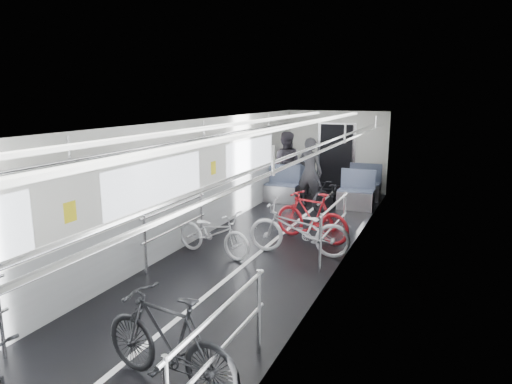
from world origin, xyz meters
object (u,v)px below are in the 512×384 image
bike_aisle (329,193)px  bike_right_mid (299,229)px  bike_right_near (169,340)px  person_standing (310,172)px  bike_left_far (213,233)px  person_seated (285,165)px  bike_right_far (312,216)px

bike_aisle → bike_right_mid: bearing=-70.3°
bike_right_near → person_standing: bearing=-165.1°
bike_left_far → bike_right_mid: bearing=-55.8°
bike_left_far → bike_aisle: (1.07, 4.24, -0.02)m
bike_aisle → person_standing: size_ratio=0.85×
bike_aisle → person_seated: bearing=165.4°
bike_right_near → person_seated: person_seated is taller
bike_right_mid → bike_aisle: bearing=179.4°
person_standing → person_seated: (-0.95, 0.81, 0.03)m
bike_aisle → person_seated: size_ratio=0.82×
person_seated → bike_right_near: bearing=90.1°
bike_right_near → bike_right_mid: (-0.00, 4.18, -0.02)m
bike_right_far → bike_right_near: bearing=15.8°
bike_left_far → bike_right_far: size_ratio=0.97×
person_standing → person_seated: person_seated is taller
bike_right_near → bike_aisle: (-0.35, 7.80, -0.11)m
bike_right_near → bike_right_far: bearing=-171.2°
bike_left_far → person_seated: person_seated is taller
bike_right_far → person_standing: (-0.85, 2.72, 0.40)m
bike_right_mid → bike_right_far: size_ratio=1.12×
bike_right_far → person_seated: 3.99m
person_standing → person_seated: bearing=-34.8°
bike_right_near → person_seated: size_ratio=0.91×
bike_right_far → bike_aisle: bearing=-157.7°
person_standing → bike_right_far: bearing=112.9°
bike_right_mid → bike_aisle: 3.64m
bike_right_far → person_seated: person_seated is taller
bike_right_near → bike_right_far: 5.08m
bike_aisle → bike_left_far: bearing=-90.0°
bike_left_far → person_standing: (0.55, 4.24, 0.48)m
bike_left_far → person_standing: bearing=3.2°
bike_right_near → bike_right_mid: 4.18m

